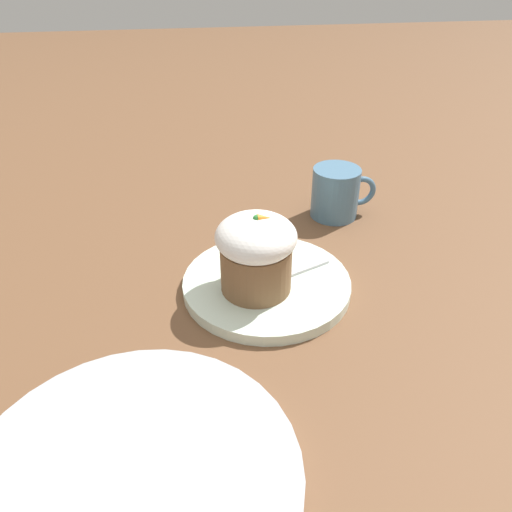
{
  "coord_description": "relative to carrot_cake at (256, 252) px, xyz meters",
  "views": [
    {
      "loc": [
        -0.09,
        -0.51,
        0.4
      ],
      "look_at": [
        -0.02,
        -0.01,
        0.06
      ],
      "focal_mm": 35.0,
      "sensor_mm": 36.0,
      "label": 1
    }
  ],
  "objects": [
    {
      "name": "dessert_plate",
      "position": [
        0.02,
        0.01,
        -0.06
      ],
      "size": [
        0.22,
        0.22,
        0.02
      ],
      "color": "silver",
      "rests_on": "ground_plane"
    },
    {
      "name": "ground_plane",
      "position": [
        0.02,
        0.01,
        -0.07
      ],
      "size": [
        4.0,
        4.0,
        0.0
      ],
      "primitive_type": "plane",
      "color": "brown"
    },
    {
      "name": "coffee_cup",
      "position": [
        0.16,
        0.2,
        -0.03
      ],
      "size": [
        0.11,
        0.08,
        0.08
      ],
      "color": "teal",
      "rests_on": "ground_plane"
    },
    {
      "name": "side_plate",
      "position": [
        -0.14,
        -0.24,
        -0.06
      ],
      "size": [
        0.29,
        0.29,
        0.02
      ],
      "color": "#B2B7BC",
      "rests_on": "ground_plane"
    },
    {
      "name": "carrot_cake",
      "position": [
        0.0,
        0.0,
        0.0
      ],
      "size": [
        0.1,
        0.1,
        0.1
      ],
      "color": "brown",
      "rests_on": "dessert_plate"
    },
    {
      "name": "spoon",
      "position": [
        0.02,
        0.01,
        -0.05
      ],
      "size": [
        0.13,
        0.07,
        0.01
      ],
      "color": "silver",
      "rests_on": "dessert_plate"
    }
  ]
}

